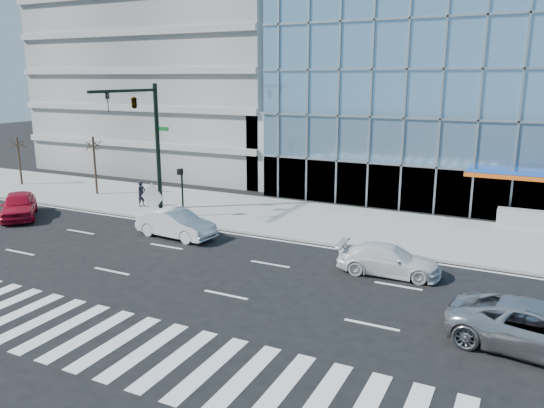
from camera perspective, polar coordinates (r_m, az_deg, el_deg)
The scene contains 14 objects.
ground at distance 24.94m, azimuth -0.20°, elevation -6.49°, with size 160.00×160.00×0.00m, color black.
sidewalk at distance 31.94m, azimuth 6.22°, elevation -1.92°, with size 120.00×8.00×0.15m, color gray.
parking_garage at distance 56.00m, azimuth -6.90°, elevation 14.92°, with size 24.00×24.00×20.00m, color gray.
ramp_block at distance 42.67m, azimuth 3.39°, elevation 6.04°, with size 6.00×8.00×6.00m, color gray.
traffic_signal at distance 33.44m, azimuth -13.88°, elevation 9.07°, with size 1.14×5.74×8.00m.
ped_signal_post at distance 32.74m, azimuth -9.71°, elevation 2.06°, with size 0.30×0.33×3.00m.
street_tree_near at distance 40.54m, azimuth -18.67°, elevation 6.08°, with size 1.10×1.10×4.23m.
street_tree_far at distance 46.54m, azimuth -25.70°, elevation 5.91°, with size 1.10×1.10×3.87m.
silver_suv at distance 19.15m, azimuth 26.89°, elevation -11.93°, with size 2.59×5.61×1.56m, color #B6B5BA.
white_suv at distance 24.09m, azimuth 12.45°, elevation -5.90°, with size 1.84×4.53×1.31m, color silver.
white_sedan at distance 29.28m, azimuth -10.29°, elevation -2.10°, with size 1.61×4.62×1.52m, color silver.
red_sedan at distance 36.33m, azimuth -25.58°, elevation -0.11°, with size 1.90×4.72×1.61m, color #AF0D24.
pedestrian at distance 36.12m, azimuth -13.86°, elevation 1.08°, with size 0.62×0.41×1.70m, color black.
tilted_panel at distance 34.70m, azimuth -12.73°, elevation 0.76°, with size 1.30×0.06×1.30m, color #A9A9A9.
Camera 1 is at (10.46, -20.97, 8.53)m, focal length 35.00 mm.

